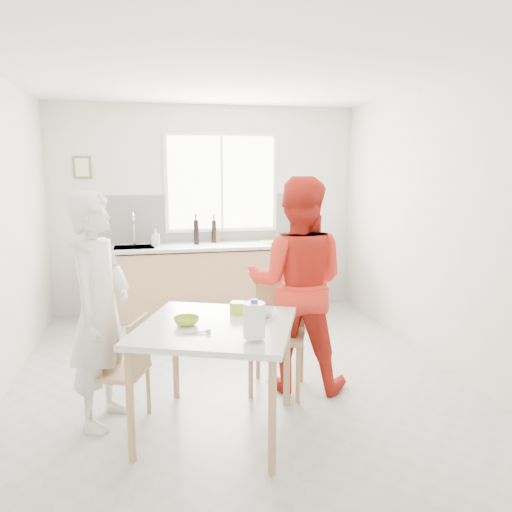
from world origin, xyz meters
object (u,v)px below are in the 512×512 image
at_px(dining_table, 216,335).
at_px(wine_bottle_a, 196,232).
at_px(bowl_green, 186,321).
at_px(chair_left, 126,366).
at_px(person_white, 100,310).
at_px(chair_far, 278,326).
at_px(bowl_white, 263,313).
at_px(person_red, 297,284).
at_px(wine_bottle_b, 214,231).
at_px(milk_jug, 255,320).

xyz_separation_m(dining_table, wine_bottle_a, (0.14, 3.03, 0.35)).
bearing_deg(dining_table, bowl_green, 173.00).
xyz_separation_m(chair_left, person_white, (-0.17, 0.07, 0.42)).
xyz_separation_m(person_white, wine_bottle_a, (0.96, 2.72, 0.21)).
relative_size(chair_left, wine_bottle_a, 2.55).
height_order(chair_far, bowl_white, chair_far).
bearing_deg(person_red, bowl_white, 71.62).
relative_size(dining_table, chair_left, 1.66).
relative_size(person_red, wine_bottle_b, 6.10).
relative_size(dining_table, bowl_green, 7.59).
bearing_deg(milk_jug, person_red, 81.03).
bearing_deg(chair_far, person_red, 14.13).
bearing_deg(milk_jug, person_white, 166.89).
xyz_separation_m(dining_table, person_red, (0.78, 0.63, 0.19)).
xyz_separation_m(person_red, bowl_white, (-0.41, -0.50, -0.08)).
distance_m(chair_left, wine_bottle_a, 2.96).
bearing_deg(dining_table, milk_jug, -61.77).
relative_size(chair_left, person_red, 0.45).
bearing_deg(chair_left, wine_bottle_b, -178.54).
height_order(dining_table, chair_left, chair_left).
relative_size(chair_far, person_white, 0.57).
bearing_deg(person_white, dining_table, -90.00).
height_order(dining_table, person_white, person_white).
height_order(dining_table, chair_far, chair_far).
xyz_separation_m(dining_table, chair_far, (0.62, 0.64, -0.18)).
height_order(bowl_white, wine_bottle_b, wine_bottle_b).
distance_m(dining_table, wine_bottle_a, 3.06).
distance_m(dining_table, wine_bottle_b, 3.18).
height_order(chair_left, person_white, person_white).
xyz_separation_m(person_white, bowl_white, (1.18, -0.19, -0.04)).
distance_m(dining_table, person_white, 0.88).
distance_m(dining_table, milk_jug, 0.48).
bearing_deg(bowl_white, person_white, 171.00).
xyz_separation_m(milk_jug, wine_bottle_a, (-0.06, 3.41, 0.14)).
bearing_deg(person_red, chair_left, 35.93).
height_order(chair_left, chair_far, chair_far).
relative_size(dining_table, bowl_white, 6.90).
bearing_deg(person_white, wine_bottle_a, 1.68).
xyz_separation_m(chair_far, person_red, (0.16, -0.02, 0.37)).
relative_size(chair_far, wine_bottle_a, 3.11).
xyz_separation_m(bowl_white, wine_bottle_b, (0.02, 3.01, 0.24)).
relative_size(dining_table, chair_far, 1.37).
distance_m(chair_far, person_red, 0.40).
relative_size(bowl_green, wine_bottle_b, 0.60).
height_order(chair_left, milk_jug, milk_jug).
distance_m(person_white, bowl_green, 0.68).
xyz_separation_m(chair_left, chair_far, (1.27, 0.40, 0.10)).
bearing_deg(person_red, wine_bottle_b, -60.04).
height_order(person_white, bowl_green, person_white).
relative_size(person_white, person_red, 0.95).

